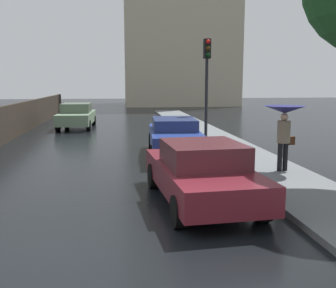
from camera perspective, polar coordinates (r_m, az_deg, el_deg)
name	(u,v)px	position (r m, az deg, el deg)	size (l,w,h in m)	color
ground	(70,272)	(6.02, -13.99, -17.59)	(120.00, 120.00, 0.00)	black
car_blue_near_kerb	(174,136)	(14.17, 0.93, 1.14)	(2.00, 4.51, 1.37)	navy
car_maroon_mid_road	(201,172)	(8.71, 4.85, -4.08)	(2.13, 4.44, 1.38)	maroon
car_green_far_ahead	(77,116)	(23.58, -13.12, 4.05)	(2.02, 4.56, 1.45)	slate
pedestrian_with_umbrella_far	(284,118)	(11.57, 16.56, 3.58)	(1.16, 1.16, 1.87)	black
traffic_light	(207,72)	(15.63, 5.66, 10.33)	(0.26, 0.39, 4.18)	black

